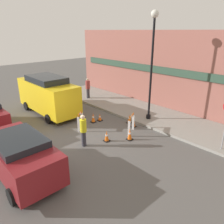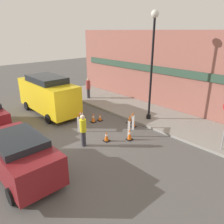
{
  "view_description": "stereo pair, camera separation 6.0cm",
  "coord_description": "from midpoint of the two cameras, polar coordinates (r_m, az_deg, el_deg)",
  "views": [
    {
      "loc": [
        9.1,
        -5.12,
        5.47
      ],
      "look_at": [
        0.37,
        2.96,
        1.0
      ],
      "focal_mm": 35.0,
      "sensor_mm": 36.0,
      "label": 1
    },
    {
      "loc": [
        9.15,
        -5.08,
        5.47
      ],
      "look_at": [
        0.37,
        2.96,
        1.0
      ],
      "focal_mm": 35.0,
      "sensor_mm": 36.0,
      "label": 2
    }
  ],
  "objects": [
    {
      "name": "storefront_facade",
      "position": [
        16.3,
        12.94,
        10.48
      ],
      "size": [
        18.0,
        0.22,
        5.5
      ],
      "color": "#93564C",
      "rests_on": "ground_plane"
    },
    {
      "name": "sidewalk_slab",
      "position": [
        15.56,
        8.22,
        0.05
      ],
      "size": [
        18.0,
        3.56,
        0.14
      ],
      "color": "gray",
      "rests_on": "ground_plane"
    },
    {
      "name": "streetlamp_post",
      "position": [
        13.3,
        10.66,
        14.66
      ],
      "size": [
        0.44,
        0.44,
        6.39
      ],
      "color": "black",
      "rests_on": "sidewalk_slab"
    },
    {
      "name": "traffic_cone_5",
      "position": [
        11.46,
        -1.29,
        -6.33
      ],
      "size": [
        0.3,
        0.3,
        0.59
      ],
      "color": "black",
      "rests_on": "ground_plane"
    },
    {
      "name": "traffic_cone_2",
      "position": [
        11.61,
        4.77,
        -5.83
      ],
      "size": [
        0.3,
        0.3,
        0.66
      ],
      "color": "black",
      "rests_on": "ground_plane"
    },
    {
      "name": "traffic_cone_4",
      "position": [
        13.66,
        4.71,
        -1.86
      ],
      "size": [
        0.3,
        0.3,
        0.56
      ],
      "color": "black",
      "rests_on": "ground_plane"
    },
    {
      "name": "person_pedestrian",
      "position": [
        18.25,
        -6.14,
        6.36
      ],
      "size": [
        0.51,
        0.51,
        1.66
      ],
      "rotation": [
        0.0,
        0.0,
        3.71
      ],
      "color": "#33333D",
      "rests_on": "sidewalk_slab"
    },
    {
      "name": "traffic_cone_1",
      "position": [
        14.03,
        -3.05,
        -1.42
      ],
      "size": [
        0.3,
        0.3,
        0.46
      ],
      "color": "black",
      "rests_on": "ground_plane"
    },
    {
      "name": "barricade_1",
      "position": [
        12.83,
        -8.15,
        -2.19
      ],
      "size": [
        0.54,
        0.65,
        1.04
      ],
      "rotation": [
        0.0,
        0.0,
        5.37
      ],
      "color": "white",
      "rests_on": "ground_plane"
    },
    {
      "name": "ground_plane",
      "position": [
        11.8,
        -11.87,
        -7.52
      ],
      "size": [
        60.0,
        60.0,
        0.0
      ],
      "primitive_type": "plane",
      "color": "#565451"
    },
    {
      "name": "person_worker",
      "position": [
        10.84,
        -7.4,
        -4.51
      ],
      "size": [
        0.41,
        0.41,
        1.66
      ],
      "rotation": [
        0.0,
        0.0,
        1.88
      ],
      "color": "#33333D",
      "rests_on": "ground_plane"
    },
    {
      "name": "barricade_0",
      "position": [
        12.27,
        5.17,
        -2.96
      ],
      "size": [
        0.59,
        0.94,
        1.06
      ],
      "rotation": [
        0.0,
        0.0,
        2.07
      ],
      "color": "white",
      "rests_on": "ground_plane"
    },
    {
      "name": "parked_car_1",
      "position": [
        9.32,
        -22.77,
        -10.09
      ],
      "size": [
        4.17,
        1.95,
        1.71
      ],
      "color": "maroon",
      "rests_on": "ground_plane"
    },
    {
      "name": "traffic_cone_3",
      "position": [
        13.79,
        -4.8,
        -1.51
      ],
      "size": [
        0.3,
        0.3,
        0.62
      ],
      "color": "black",
      "rests_on": "ground_plane"
    },
    {
      "name": "traffic_cone_0",
      "position": [
        13.12,
        5.79,
        -2.42
      ],
      "size": [
        0.3,
        0.3,
        0.75
      ],
      "color": "black",
      "rests_on": "ground_plane"
    },
    {
      "name": "work_van",
      "position": [
        15.63,
        -16.26,
        4.68
      ],
      "size": [
        5.39,
        2.09,
        2.6
      ],
      "color": "yellow",
      "rests_on": "ground_plane"
    }
  ]
}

